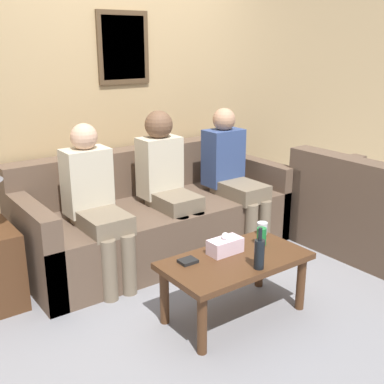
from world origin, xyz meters
name	(u,v)px	position (x,y,z in m)	size (l,w,h in m)	color
ground_plane	(194,273)	(0.00, 0.00, 0.00)	(16.00, 16.00, 0.00)	gray
wall_back	(123,95)	(0.00, 1.06, 1.30)	(9.00, 0.08, 2.60)	tan
couch_main	(156,218)	(0.00, 0.56, 0.30)	(2.32, 0.95, 0.86)	brown
coffee_table	(235,267)	(-0.14, -0.64, 0.35)	(0.96, 0.52, 0.42)	#4C2D19
wine_bottle	(259,253)	(-0.12, -0.84, 0.52)	(0.06, 0.06, 0.27)	black
drinking_glass	(262,228)	(0.28, -0.45, 0.46)	(0.08, 0.08, 0.09)	silver
book_stack	(188,261)	(-0.43, -0.52, 0.43)	(0.11, 0.09, 0.02)	black
soda_can	(261,236)	(0.14, -0.58, 0.48)	(0.07, 0.07, 0.12)	#197A38
tissue_box	(225,246)	(-0.15, -0.54, 0.47)	(0.23, 0.12, 0.15)	silver
person_left	(95,199)	(-0.64, 0.36, 0.65)	(0.34, 0.62, 1.19)	#756651
person_middle	(167,179)	(0.03, 0.42, 0.68)	(0.34, 0.60, 1.22)	#756651
person_right	(233,172)	(0.67, 0.34, 0.65)	(0.34, 0.64, 1.20)	#756651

